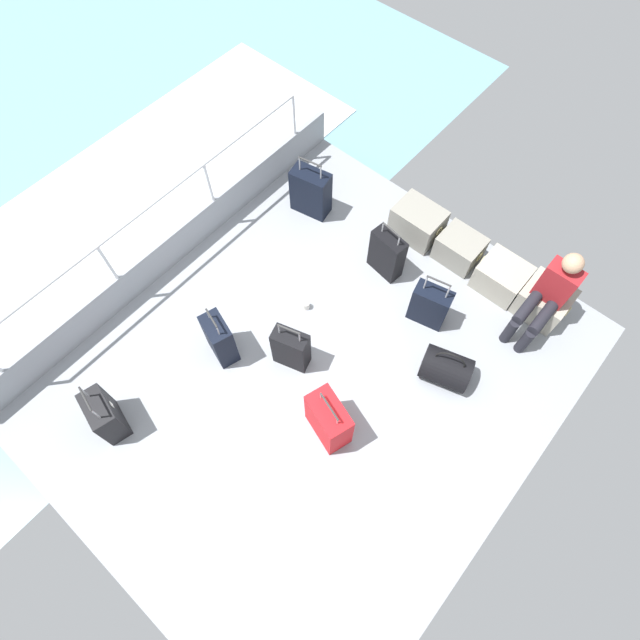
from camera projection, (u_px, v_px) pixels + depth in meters
name	position (u px, v px, depth m)	size (l,w,h in m)	color
ground_plane	(317.00, 375.00, 5.42)	(4.40, 5.20, 0.06)	gray
gunwale_port	(172.00, 249.00, 5.85)	(0.06, 5.20, 0.45)	gray
railing_port	(159.00, 218.00, 5.36)	(0.04, 4.20, 1.02)	silver
sea_wake	(110.00, 215.00, 6.79)	(12.00, 12.00, 0.01)	#6B99A8
cargo_crate_0	(418.00, 222.00, 6.05)	(0.59, 0.42, 0.40)	gray
cargo_crate_1	(459.00, 248.00, 5.92)	(0.52, 0.40, 0.35)	gray
cargo_crate_2	(501.00, 277.00, 5.73)	(0.55, 0.44, 0.36)	#9E9989
cargo_crate_3	(544.00, 301.00, 5.58)	(0.53, 0.46, 0.38)	#9E9989
passenger_seated	(549.00, 295.00, 5.18)	(0.34, 0.66, 1.08)	maroon
suitcase_0	(220.00, 339.00, 5.24)	(0.40, 0.31, 0.77)	black
suitcase_1	(291.00, 349.00, 5.21)	(0.40, 0.28, 0.73)	black
suitcase_2	(105.00, 415.00, 4.92)	(0.45, 0.31, 0.75)	black
suitcase_3	(430.00, 305.00, 5.46)	(0.43, 0.29, 0.77)	black
suitcase_4	(329.00, 420.00, 4.86)	(0.51, 0.38, 0.71)	red
suitcase_5	(387.00, 254.00, 5.73)	(0.42, 0.23, 0.74)	black
suitcase_6	(311.00, 192.00, 6.13)	(0.49, 0.33, 0.80)	black
duffel_bag	(446.00, 368.00, 5.23)	(0.57, 0.48, 0.52)	black
paper_cup	(306.00, 305.00, 5.72)	(0.08, 0.08, 0.10)	white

